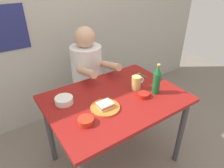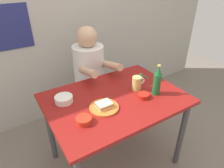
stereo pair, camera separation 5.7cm
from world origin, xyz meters
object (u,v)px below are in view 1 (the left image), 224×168
plate_orange (105,108)px  sambal_bowl_red (144,95)px  stool (89,98)px  beer_mug (136,83)px  beer_bottle (157,80)px  person_seated (87,66)px  dining_table (115,106)px  sandwich (105,105)px

plate_orange → sambal_bowl_red: bearing=-7.4°
stool → plate_orange: size_ratio=2.05×
beer_mug → beer_bottle: (0.09, -0.14, 0.06)m
plate_orange → sambal_bowl_red: 0.34m
person_seated → beer_bottle: bearing=-72.2°
dining_table → person_seated: size_ratio=1.53×
dining_table → plate_orange: plate_orange is taller
stool → sandwich: 0.85m
stool → plate_orange: (-0.22, -0.71, 0.40)m
sandwich → beer_mug: bearing=12.9°
person_seated → plate_orange: bearing=-107.8°
person_seated → plate_orange: size_ratio=3.27×
dining_table → sandwich: bearing=-152.5°
beer_bottle → dining_table: bearing=157.2°
sandwich → sambal_bowl_red: bearing=-7.4°
dining_table → stool: 0.70m
dining_table → beer_mug: size_ratio=8.73×
dining_table → sandwich: 0.21m
stool → person_seated: size_ratio=0.63×
stool → sambal_bowl_red: 0.86m
dining_table → sandwich: (-0.15, -0.08, 0.13)m
stool → person_seated: (-0.00, -0.01, 0.42)m
person_seated → sandwich: size_ratio=6.54×
beer_mug → dining_table: bearing=-178.1°
dining_table → stool: bearing=83.3°
plate_orange → sandwich: size_ratio=2.00×
beer_bottle → sambal_bowl_red: size_ratio=2.73×
beer_bottle → beer_mug: bearing=123.5°
beer_mug → sandwich: bearing=-167.1°
plate_orange → sandwich: 0.02m
beer_mug → beer_bottle: 0.18m
person_seated → sambal_bowl_red: 0.75m
beer_mug → beer_bottle: size_ratio=0.48×
sambal_bowl_red → beer_bottle: bearing=-4.8°
person_seated → stool: bearing=90.0°
plate_orange → sandwich: sandwich is taller
person_seated → plate_orange: 0.73m
stool → sandwich: (-0.22, -0.71, 0.42)m
sambal_bowl_red → sandwich: bearing=172.6°
dining_table → sambal_bowl_red: bearing=-32.4°
sambal_bowl_red → dining_table: bearing=147.6°
beer_bottle → person_seated: bearing=107.8°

